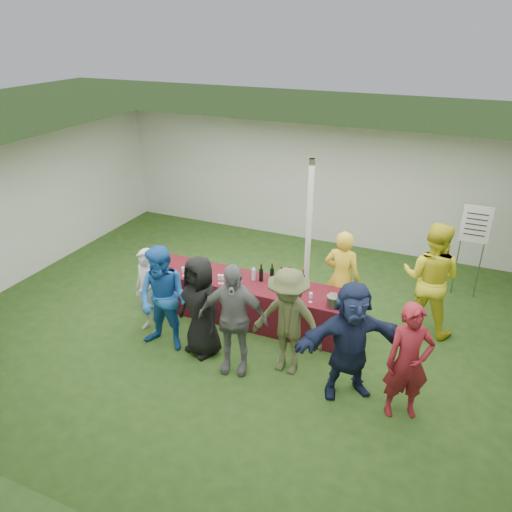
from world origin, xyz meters
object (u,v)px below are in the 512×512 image
at_px(customer_3, 233,319).
at_px(customer_5, 351,341).
at_px(customer_0, 148,292).
at_px(customer_2, 201,307).
at_px(staff_pourer, 342,278).
at_px(staff_back, 431,279).
at_px(serving_table, 245,299).
at_px(customer_1, 163,299).
at_px(customer_4, 288,322).
at_px(customer_6, 408,362).
at_px(dump_bucket, 334,301).
at_px(wine_list_sign, 475,231).

xyz_separation_m(customer_3, customer_5, (1.69, 0.15, -0.00)).
relative_size(customer_0, customer_2, 0.91).
distance_m(staff_pourer, customer_5, 1.84).
height_order(staff_pourer, staff_back, staff_back).
bearing_deg(serving_table, customer_5, -29.42).
bearing_deg(customer_1, customer_3, -2.77).
height_order(serving_table, customer_2, customer_2).
bearing_deg(customer_0, customer_4, 13.53).
distance_m(staff_back, customer_6, 2.19).
xyz_separation_m(staff_pourer, customer_3, (-1.11, -1.90, 0.03)).
relative_size(dump_bucket, wine_list_sign, 0.13).
relative_size(dump_bucket, customer_1, 0.13).
xyz_separation_m(staff_pourer, customer_5, (0.58, -1.75, 0.02)).
height_order(dump_bucket, customer_0, customer_0).
bearing_deg(customer_5, wine_list_sign, 37.12).
relative_size(wine_list_sign, staff_back, 0.93).
xyz_separation_m(serving_table, customer_5, (2.10, -1.19, 0.50)).
distance_m(dump_bucket, customer_3, 1.63).
distance_m(staff_back, customer_4, 2.62).
bearing_deg(customer_2, wine_list_sign, 65.16).
bearing_deg(wine_list_sign, customer_2, -136.16).
relative_size(customer_5, customer_6, 1.05).
bearing_deg(customer_4, dump_bucket, 64.63).
bearing_deg(staff_back, customer_3, 50.67).
height_order(staff_pourer, customer_3, customer_3).
bearing_deg(dump_bucket, customer_5, -62.76).
bearing_deg(customer_0, customer_6, 10.79).
bearing_deg(staff_back, customer_5, 77.67).
xyz_separation_m(serving_table, customer_1, (-0.81, -1.27, 0.49)).
bearing_deg(customer_3, wine_list_sign, 37.59).
xyz_separation_m(staff_back, customer_3, (-2.49, -2.23, -0.09)).
relative_size(staff_back, customer_5, 1.11).
bearing_deg(customer_0, staff_pourer, 43.85).
height_order(dump_bucket, staff_back, staff_back).
distance_m(wine_list_sign, customer_3, 4.84).
distance_m(serving_table, staff_pourer, 1.69).
bearing_deg(customer_1, wine_list_sign, 41.23).
relative_size(wine_list_sign, customer_3, 1.03).
relative_size(customer_4, customer_5, 0.97).
xyz_separation_m(serving_table, dump_bucket, (1.61, -0.22, 0.46)).
height_order(customer_2, customer_5, customer_5).
distance_m(serving_table, customer_0, 1.68).
distance_m(customer_4, customer_6, 1.74).
distance_m(customer_1, customer_2, 0.60).
bearing_deg(wine_list_sign, dump_bucket, -125.45).
xyz_separation_m(wine_list_sign, customer_4, (-2.31, -3.45, -0.47)).
height_order(customer_2, customer_6, customer_6).
bearing_deg(staff_pourer, customer_2, 47.26).
relative_size(staff_back, customer_6, 1.17).
relative_size(serving_table, customer_0, 2.40).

